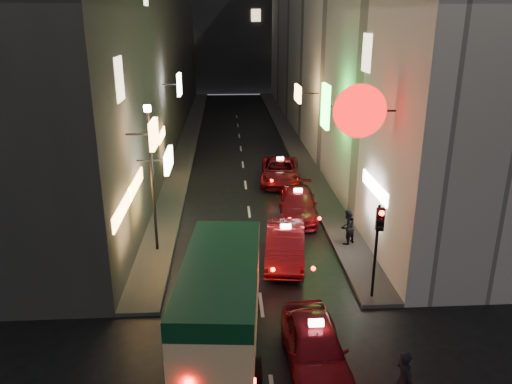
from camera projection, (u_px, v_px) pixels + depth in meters
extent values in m
cube|color=#343230|center=(134.00, 27.00, 38.29)|extent=(6.00, 52.00, 18.00)
cube|color=#F0A954|center=(154.00, 134.00, 19.29)|extent=(0.18, 1.46, 1.06)
cube|color=white|center=(169.00, 160.00, 21.57)|extent=(0.18, 2.03, 0.83)
cube|color=white|center=(179.00, 84.00, 30.76)|extent=(0.18, 1.40, 1.33)
cube|color=#F0A954|center=(122.00, 209.00, 18.24)|extent=(0.10, 3.36, 0.55)
cube|color=gold|center=(136.00, 184.00, 21.02)|extent=(0.10, 3.17, 0.55)
cube|color=#F0A954|center=(162.00, 135.00, 29.78)|extent=(0.10, 2.68, 0.55)
cube|color=#FFE5B2|center=(119.00, 79.00, 18.22)|extent=(0.06, 1.30, 1.60)
cube|color=beige|center=(340.00, 27.00, 39.21)|extent=(6.00, 52.00, 18.00)
cylinder|color=#F20A0A|center=(360.00, 111.00, 17.87)|extent=(1.92, 0.18, 1.92)
cube|color=#2FEC3A|center=(325.00, 106.00, 25.20)|extent=(0.18, 1.44, 2.19)
cube|color=#F0A954|center=(298.00, 93.00, 32.61)|extent=(0.18, 2.06, 1.04)
cube|color=white|center=(375.00, 187.00, 20.60)|extent=(0.10, 3.41, 0.55)
cube|color=#FFE5B2|center=(367.00, 53.00, 21.39)|extent=(0.06, 1.30, 1.60)
cube|color=#35353A|center=(232.00, 8.00, 68.26)|extent=(30.00, 10.00, 22.00)
cube|color=#43403E|center=(189.00, 140.00, 41.44)|extent=(1.50, 52.00, 0.15)
cube|color=#43403E|center=(290.00, 138.00, 41.93)|extent=(1.50, 52.00, 0.15)
cube|color=beige|center=(221.00, 297.00, 15.20)|extent=(2.76, 6.50, 2.32)
cube|color=#0B391D|center=(220.00, 271.00, 14.90)|extent=(2.78, 6.52, 0.58)
cube|color=black|center=(221.00, 285.00, 15.42)|extent=(2.57, 3.98, 0.53)
cube|color=#FF0A05|center=(252.00, 384.00, 12.43)|extent=(0.19, 0.06, 0.30)
cylinder|color=black|center=(194.00, 296.00, 17.43)|extent=(0.23, 0.80, 0.80)
cylinder|color=black|center=(257.00, 371.00, 13.73)|extent=(0.23, 0.80, 0.80)
imported|color=maroon|center=(315.00, 343.00, 14.22)|extent=(2.19, 5.24, 1.66)
cube|color=white|center=(317.00, 316.00, 13.92)|extent=(0.42, 0.18, 0.16)
imported|color=maroon|center=(285.00, 242.00, 20.64)|extent=(2.87, 5.57, 1.69)
cube|color=white|center=(286.00, 221.00, 20.33)|extent=(0.44, 0.23, 0.16)
sphere|color=#FF0A05|center=(273.00, 270.00, 18.31)|extent=(0.16, 0.16, 0.16)
sphere|color=#FF0A05|center=(313.00, 268.00, 18.39)|extent=(0.16, 0.16, 0.16)
imported|color=maroon|center=(298.00, 202.00, 25.25)|extent=(2.52, 5.14, 1.58)
cube|color=white|center=(298.00, 186.00, 24.96)|extent=(0.44, 0.22, 0.16)
sphere|color=#FF0A05|center=(290.00, 219.00, 23.08)|extent=(0.16, 0.16, 0.16)
sphere|color=#FF0A05|center=(320.00, 218.00, 23.16)|extent=(0.16, 0.16, 0.16)
imported|color=maroon|center=(280.00, 169.00, 30.71)|extent=(2.61, 5.35, 1.65)
cube|color=white|center=(280.00, 155.00, 30.41)|extent=(0.44, 0.22, 0.16)
sphere|color=#FF0A05|center=(272.00, 181.00, 28.45)|extent=(0.16, 0.16, 0.16)
sphere|color=#FF0A05|center=(297.00, 180.00, 28.53)|extent=(0.16, 0.16, 0.16)
imported|color=black|center=(404.00, 376.00, 12.72)|extent=(0.54, 0.71, 1.92)
imported|color=black|center=(347.00, 225.00, 21.85)|extent=(0.79, 0.75, 1.80)
cylinder|color=black|center=(375.00, 252.00, 17.37)|extent=(0.10, 0.10, 3.50)
cube|color=black|center=(380.00, 219.00, 16.78)|extent=(0.26, 0.18, 0.80)
sphere|color=#FF0A05|center=(382.00, 213.00, 16.58)|extent=(0.18, 0.18, 0.18)
sphere|color=black|center=(381.00, 221.00, 16.67)|extent=(0.17, 0.17, 0.17)
sphere|color=black|center=(380.00, 228.00, 16.76)|extent=(0.17, 0.17, 0.17)
cylinder|color=black|center=(153.00, 183.00, 20.64)|extent=(0.12, 0.12, 6.00)
cylinder|color=#FFE5BF|center=(147.00, 108.00, 19.62)|extent=(0.28, 0.28, 0.25)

